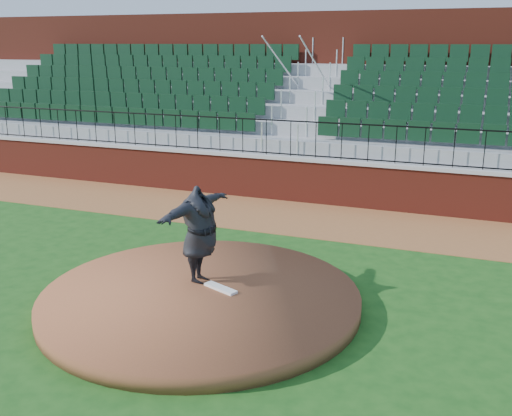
% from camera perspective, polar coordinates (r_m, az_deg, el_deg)
% --- Properties ---
extents(ground, '(90.00, 90.00, 0.00)m').
position_cam_1_polar(ground, '(10.75, -2.96, -8.71)').
color(ground, '#194A15').
rests_on(ground, ground).
extents(warning_track, '(34.00, 3.20, 0.01)m').
position_cam_1_polar(warning_track, '(15.52, 5.28, -0.99)').
color(warning_track, brown).
rests_on(warning_track, ground).
extents(field_wall, '(34.00, 0.35, 1.20)m').
position_cam_1_polar(field_wall, '(16.86, 6.86, 2.40)').
color(field_wall, maroon).
rests_on(field_wall, ground).
extents(wall_cap, '(34.00, 0.45, 0.10)m').
position_cam_1_polar(wall_cap, '(16.72, 6.94, 4.57)').
color(wall_cap, '#B7B7B7').
rests_on(wall_cap, field_wall).
extents(wall_railing, '(34.00, 0.05, 1.00)m').
position_cam_1_polar(wall_railing, '(16.63, 7.00, 6.43)').
color(wall_railing, black).
rests_on(wall_railing, wall_cap).
extents(seating_stands, '(34.00, 5.10, 4.60)m').
position_cam_1_polar(seating_stands, '(19.19, 9.14, 9.08)').
color(seating_stands, gray).
rests_on(seating_stands, ground).
extents(concourse_wall, '(34.00, 0.50, 5.50)m').
position_cam_1_polar(concourse_wall, '(21.88, 10.83, 10.97)').
color(concourse_wall, maroon).
rests_on(concourse_wall, ground).
extents(pitchers_mound, '(5.54, 5.54, 0.25)m').
position_cam_1_polar(pitchers_mound, '(10.49, -5.34, -8.65)').
color(pitchers_mound, brown).
rests_on(pitchers_mound, ground).
extents(pitching_rubber, '(0.70, 0.41, 0.05)m').
position_cam_1_polar(pitching_rubber, '(10.50, -3.43, -7.71)').
color(pitching_rubber, white).
rests_on(pitching_rubber, pitchers_mound).
extents(pitcher, '(0.77, 2.23, 1.78)m').
position_cam_1_polar(pitcher, '(10.56, -5.45, -2.56)').
color(pitcher, black).
rests_on(pitcher, pitchers_mound).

